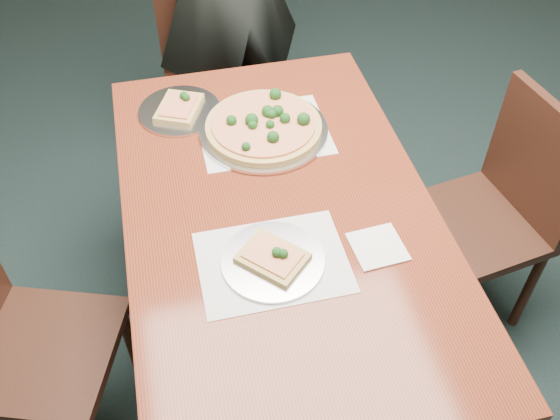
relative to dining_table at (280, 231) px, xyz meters
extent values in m
plane|color=black|center=(0.19, 0.08, -0.66)|extent=(8.00, 8.00, 0.00)
cube|color=#561E11|center=(0.00, 0.00, 0.07)|extent=(0.90, 1.50, 0.04)
cylinder|color=black|center=(-0.39, 0.69, -0.31)|extent=(0.07, 0.07, 0.70)
cylinder|color=black|center=(0.39, 0.69, -0.31)|extent=(0.07, 0.07, 0.70)
cube|color=black|center=(-0.05, 1.02, -0.21)|extent=(0.43, 0.43, 0.04)
cylinder|color=black|center=(-0.23, 0.84, -0.44)|extent=(0.04, 0.04, 0.43)
cylinder|color=black|center=(-0.22, 1.20, -0.44)|extent=(0.04, 0.04, 0.43)
cylinder|color=black|center=(0.13, 0.83, -0.44)|extent=(0.04, 0.04, 0.43)
cylinder|color=black|center=(0.14, 1.19, -0.44)|extent=(0.04, 0.04, 0.43)
cube|color=black|center=(-0.04, 1.21, 0.03)|extent=(0.42, 0.05, 0.44)
cube|color=black|center=(-0.75, -0.13, -0.21)|extent=(0.54, 0.54, 0.04)
cylinder|color=black|center=(-0.52, -0.02, -0.44)|extent=(0.04, 0.04, 0.43)
cylinder|color=black|center=(-0.86, 0.10, -0.44)|extent=(0.04, 0.04, 0.43)
cube|color=black|center=(0.70, 0.05, -0.21)|extent=(0.48, 0.48, 0.04)
cylinder|color=black|center=(0.50, 0.20, -0.44)|extent=(0.04, 0.04, 0.43)
cylinder|color=black|center=(0.85, 0.25, -0.44)|extent=(0.04, 0.04, 0.43)
cylinder|color=black|center=(0.55, -0.16, -0.44)|extent=(0.04, 0.04, 0.43)
cylinder|color=black|center=(0.91, -0.10, -0.44)|extent=(0.04, 0.04, 0.43)
cube|color=black|center=(0.89, 0.08, 0.03)|extent=(0.10, 0.42, 0.44)
cube|color=white|center=(0.03, 0.36, 0.09)|extent=(0.42, 0.32, 0.00)
cube|color=white|center=(-0.06, -0.18, 0.09)|extent=(0.40, 0.30, 0.00)
cylinder|color=silver|center=(0.03, 0.36, 0.10)|extent=(0.42, 0.42, 0.01)
cylinder|color=#B18944|center=(0.03, 0.36, 0.12)|extent=(0.38, 0.38, 0.02)
cylinder|color=#F6C580|center=(0.03, 0.36, 0.13)|extent=(0.34, 0.34, 0.01)
sphere|color=#123C14|center=(0.05, 0.40, 0.15)|extent=(0.04, 0.04, 0.04)
sphere|color=#123C14|center=(0.10, 0.48, 0.15)|extent=(0.04, 0.04, 0.04)
sphere|color=#123C14|center=(-0.01, 0.36, 0.15)|extent=(0.04, 0.04, 0.04)
sphere|color=#123C14|center=(0.04, 0.26, 0.15)|extent=(0.04, 0.04, 0.04)
sphere|color=#123C14|center=(-0.07, 0.38, 0.14)|extent=(0.03, 0.03, 0.03)
sphere|color=#123C14|center=(0.10, 0.35, 0.14)|extent=(0.04, 0.04, 0.04)
sphere|color=#123C14|center=(0.05, 0.40, 0.14)|extent=(0.03, 0.03, 0.03)
sphere|color=#123C14|center=(0.05, 0.39, 0.14)|extent=(0.03, 0.03, 0.03)
sphere|color=#123C14|center=(0.08, 0.39, 0.15)|extent=(0.04, 0.04, 0.04)
sphere|color=#123C14|center=(0.04, 0.33, 0.14)|extent=(0.03, 0.03, 0.03)
sphere|color=#123C14|center=(0.15, 0.33, 0.15)|extent=(0.04, 0.04, 0.04)
sphere|color=#123C14|center=(-0.05, 0.24, 0.14)|extent=(0.03, 0.03, 0.03)
sphere|color=#123C14|center=(-0.01, 0.34, 0.14)|extent=(0.03, 0.03, 0.03)
sphere|color=#123C14|center=(0.06, 0.38, 0.14)|extent=(0.03, 0.03, 0.03)
cylinder|color=silver|center=(-0.06, -0.18, 0.10)|extent=(0.28, 0.28, 0.01)
cube|color=#B18944|center=(-0.06, -0.18, 0.11)|extent=(0.21, 0.21, 0.02)
cube|color=#F6C580|center=(-0.06, -0.18, 0.12)|extent=(0.17, 0.17, 0.01)
sphere|color=#123C14|center=(-0.05, -0.19, 0.13)|extent=(0.03, 0.03, 0.03)
sphere|color=#123C14|center=(-0.04, -0.20, 0.13)|extent=(0.03, 0.03, 0.03)
cylinder|color=silver|center=(-0.23, 0.53, 0.10)|extent=(0.28, 0.28, 0.01)
cube|color=#B18944|center=(-0.23, 0.53, 0.11)|extent=(0.19, 0.21, 0.02)
cube|color=#F6C580|center=(-0.23, 0.53, 0.12)|extent=(0.15, 0.17, 0.01)
sphere|color=#123C14|center=(-0.21, 0.56, 0.13)|extent=(0.03, 0.03, 0.03)
sphere|color=#123C14|center=(-0.20, 0.55, 0.13)|extent=(0.03, 0.03, 0.03)
cube|color=white|center=(0.23, -0.20, 0.09)|extent=(0.15, 0.15, 0.01)
camera|label=1|loc=(-0.28, -1.22, 1.41)|focal=40.00mm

